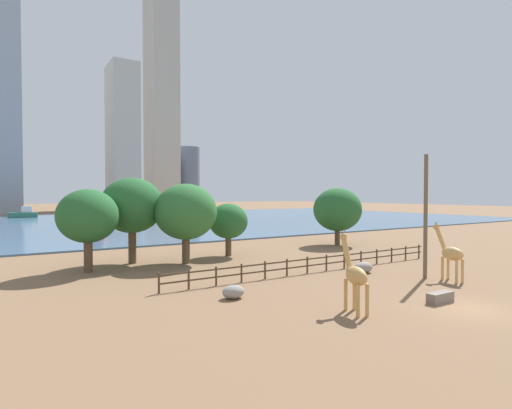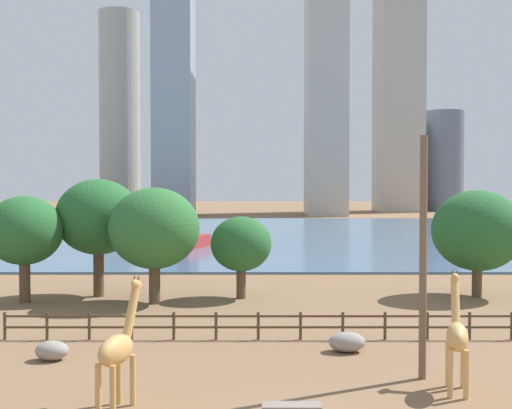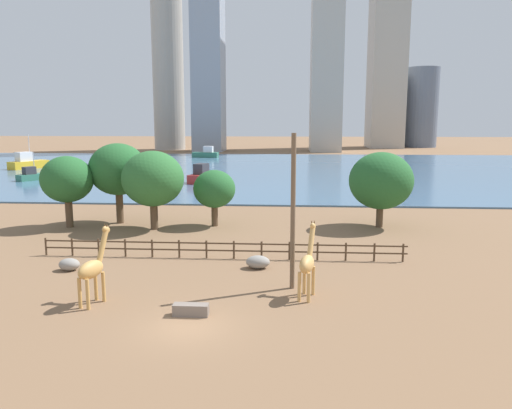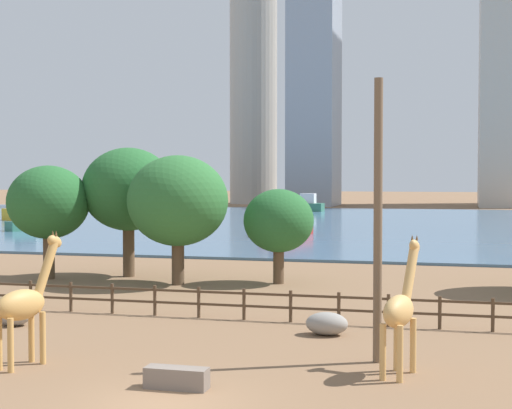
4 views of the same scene
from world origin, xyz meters
TOP-DOWN VIEW (x-y plane):
  - ground_plane at (0.00, 80.00)m, footprint 400.00×400.00m
  - harbor_water at (0.00, 77.00)m, footprint 180.00×86.00m
  - giraffe_tall at (-5.67, 2.64)m, footprint 1.29×2.74m
  - giraffe_companion at (5.82, 4.48)m, footprint 1.17×2.88m
  - utility_pole at (4.99, 5.94)m, footprint 0.28×0.28m
  - boulder_near_fence at (-9.67, 8.46)m, footprint 1.37×1.07m
  - boulder_by_pole at (2.72, 9.78)m, footprint 1.60×1.15m
  - feeding_trough at (-0.15, 1.39)m, footprint 1.80×0.60m
  - enclosure_fence at (-0.06, 12.00)m, footprint 26.12×0.14m
  - tree_left_large at (-11.49, 23.78)m, footprint 5.46×5.46m
  - tree_center_broad at (-15.52, 21.60)m, footprint 4.72×4.72m
  - tree_right_tall at (-7.44, 21.23)m, footprint 5.53×5.53m
  - tree_left_small at (13.11, 23.57)m, footprint 5.82×5.82m
  - tree_right_small at (-2.18, 23.03)m, footprint 3.90×3.90m
  - boat_sailboat at (-8.72, 54.39)m, footprint 4.23×7.12m
  - boat_tug at (-17.03, 106.30)m, footprint 6.80×2.92m
  - skyline_block_central at (15.68, 138.15)m, footprint 9.43×14.73m
  - skyline_tower_glass at (38.37, 161.35)m, footprint 11.61×15.95m
  - skyline_block_left at (-20.88, 136.22)m, footprint 9.18×12.88m
  - skyline_block_right at (52.10, 165.11)m, footprint 11.66×11.66m

SIDE VIEW (x-z plane):
  - ground_plane at x=0.00m, z-range 0.00..0.00m
  - harbor_water at x=0.00m, z-range 0.00..0.20m
  - feeding_trough at x=-0.15m, z-range 0.00..0.60m
  - boulder_near_fence at x=-9.67m, z-range 0.00..0.80m
  - boulder_by_pole at x=2.72m, z-range 0.00..0.86m
  - enclosure_fence at x=-0.06m, z-range 0.11..1.41m
  - boat_tug at x=-17.03m, z-range -0.27..2.65m
  - boat_sailboat at x=-8.72m, z-range -0.28..2.68m
  - giraffe_companion at x=5.82m, z-range -0.10..4.03m
  - giraffe_tall at x=-5.67m, z-range -0.13..4.07m
  - tree_right_small at x=-2.18m, z-range 0.84..6.10m
  - tree_left_small at x=13.11m, z-range 0.84..7.78m
  - tree_center_broad at x=-15.52m, z-range 1.13..7.71m
  - utility_pole at x=4.99m, z-range 0.00..9.08m
  - tree_right_tall at x=-7.44m, z-range 1.04..8.15m
  - tree_left_large at x=-11.49m, z-range 1.33..8.98m
  - skyline_block_right at x=52.10m, z-range 0.00..28.34m
  - skyline_block_central at x=15.68m, z-range 0.00..53.47m
  - skyline_tower_glass at x=38.37m, z-range 0.00..97.74m
  - skyline_block_left at x=-20.88m, z-range 0.00..102.42m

